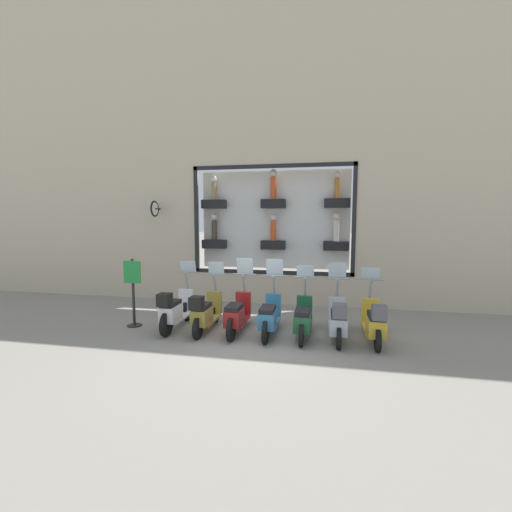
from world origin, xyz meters
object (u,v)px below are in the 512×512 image
Objects in this scene: scooter_red_4 at (237,314)px; scooter_olive_5 at (205,313)px; scooter_yellow_0 at (374,322)px; scooter_teal_3 at (269,317)px; scooter_green_2 at (303,319)px; scooter_white_6 at (175,310)px; scooter_silver_1 at (338,320)px; shop_sign_post at (133,290)px.

scooter_red_4 is 0.77m from scooter_olive_5.
scooter_teal_3 is at bearing 88.22° from scooter_yellow_0.
scooter_green_2 is at bearing -90.50° from scooter_teal_3.
scooter_teal_3 is 0.76m from scooter_red_4.
scooter_white_6 reaches higher than scooter_olive_5.
scooter_white_6 reaches higher than scooter_yellow_0.
scooter_silver_1 is at bearing -90.20° from scooter_white_6.
scooter_silver_1 is 0.99× the size of scooter_white_6.
scooter_white_6 is at bearing 89.80° from scooter_silver_1.
scooter_red_4 is (0.01, 1.53, 0.02)m from scooter_green_2.
shop_sign_post reaches higher than scooter_red_4.
scooter_teal_3 is (0.07, 2.29, -0.02)m from scooter_yellow_0.
scooter_red_4 is 1.01× the size of scooter_olive_5.
scooter_white_6 is at bearing 90.93° from scooter_green_2.
scooter_yellow_0 is 0.99× the size of scooter_teal_3.
shop_sign_post reaches higher than scooter_olive_5.
scooter_teal_3 is 0.99× the size of scooter_white_6.
shop_sign_post reaches higher than scooter_yellow_0.
scooter_red_4 is 1.53m from scooter_white_6.
scooter_olive_5 is (-0.07, 0.76, 0.02)m from scooter_red_4.
scooter_olive_5 is at bearing 92.49° from scooter_teal_3.
scooter_green_2 is 0.99× the size of scooter_red_4.
scooter_white_6 is (-0.05, 3.06, 0.07)m from scooter_green_2.
scooter_white_6 is (0.02, 4.59, 0.03)m from scooter_yellow_0.
shop_sign_post is at bearing 89.60° from scooter_red_4.
scooter_silver_1 is at bearing -92.61° from scooter_teal_3.
scooter_teal_3 reaches higher than scooter_silver_1.
scooter_olive_5 is at bearing 95.13° from scooter_red_4.
scooter_teal_3 is at bearing 89.50° from scooter_green_2.
scooter_olive_5 reaches higher than scooter_green_2.
scooter_white_6 is at bearing 89.23° from scooter_olive_5.
shop_sign_post is at bearing 87.36° from scooter_olive_5.
scooter_olive_5 is at bearing 89.94° from scooter_silver_1.
scooter_green_2 is 2.30m from scooter_olive_5.
scooter_olive_5 is at bearing -90.77° from scooter_white_6.
scooter_yellow_0 is 0.76m from scooter_silver_1.
scooter_red_4 is at bearing -84.87° from scooter_olive_5.
scooter_teal_3 is at bearing -87.51° from scooter_olive_5.
scooter_red_4 is (0.07, 2.29, -0.02)m from scooter_silver_1.
shop_sign_post is (0.08, 1.13, 0.43)m from scooter_white_6.
scooter_yellow_0 is at bearing -90.19° from scooter_white_6.
scooter_green_2 is (0.06, 1.53, -0.04)m from scooter_yellow_0.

